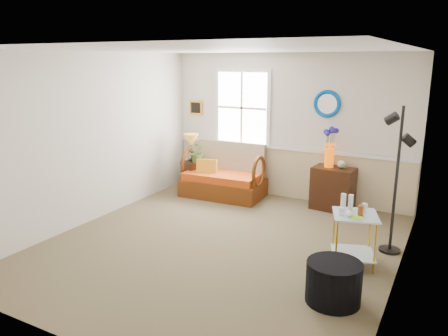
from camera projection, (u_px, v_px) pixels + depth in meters
The scene contains 19 objects.
floor at pixel (220, 245), 6.01m from camera, with size 4.50×5.00×0.01m, color brown.
ceiling at pixel (220, 49), 5.38m from camera, with size 4.50×5.00×0.01m, color white.
walls at pixel (220, 153), 5.69m from camera, with size 4.51×5.01×2.60m.
wainscot at pixel (286, 173), 8.01m from camera, with size 4.46×0.02×0.90m, color tan.
chair_rail at pixel (286, 148), 7.89m from camera, with size 4.46×0.04×0.06m, color white.
window at pixel (242, 108), 8.14m from camera, with size 1.14×0.06×1.44m, color white, non-canonical shape.
picture at pixel (196, 108), 8.63m from camera, with size 0.28×0.03×0.28m, color #BB7820.
mirror at pixel (327, 104), 7.37m from camera, with size 0.47×0.47×0.07m, color #005EAD.
loveseat at pixel (223, 171), 8.04m from camera, with size 1.48×0.84×0.96m, color #502005, non-canonical shape.
throw_pillow at pixel (207, 169), 8.07m from camera, with size 0.37×0.09×0.37m, color #E26602, non-canonical shape.
lamp_stand at pixel (193, 176), 8.41m from camera, with size 0.33×0.33×0.58m, color black, non-canonical shape.
table_lamp at pixel (191, 148), 8.30m from camera, with size 0.29×0.29×0.53m, color #C18526, non-canonical shape.
potted_plant at pixel (197, 155), 8.22m from camera, with size 0.35×0.39×0.31m, color #446533.
cabinet at pixel (333, 189), 7.36m from camera, with size 0.68×0.43×0.72m, color black, non-canonical shape.
flower_vase at pixel (330, 148), 7.25m from camera, with size 0.19×0.19×0.66m, color #D54A01, non-canonical shape.
side_table at pixel (354, 240), 5.36m from camera, with size 0.52×0.52×0.66m, color gold, non-canonical shape.
tabletop_items at pixel (353, 205), 5.26m from camera, with size 0.37×0.37×0.22m, color silver, non-canonical shape.
floor_lamp at pixel (396, 181), 5.58m from camera, with size 0.28×0.28×1.93m, color black, non-canonical shape.
ottoman at pixel (334, 282), 4.55m from camera, with size 0.58×0.58×0.44m, color black.
Camera 1 is at (2.71, -4.87, 2.49)m, focal length 35.00 mm.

